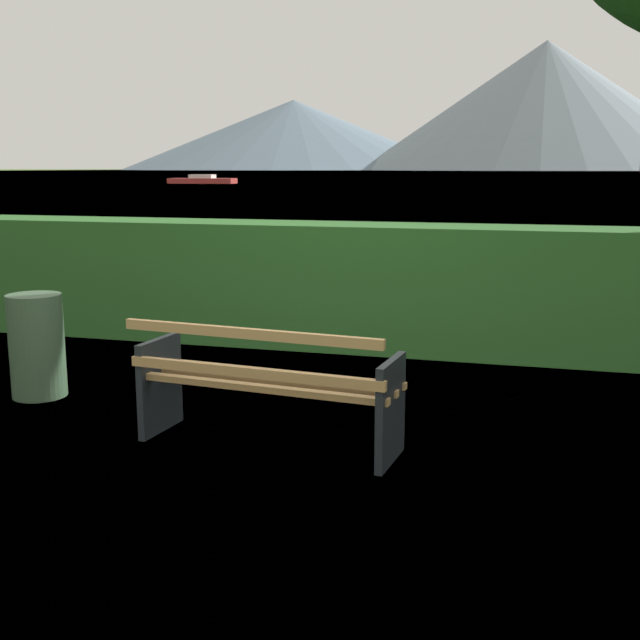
{
  "coord_description": "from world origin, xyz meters",
  "views": [
    {
      "loc": [
        1.7,
        -4.85,
        1.86
      ],
      "look_at": [
        0.0,
        1.26,
        0.63
      ],
      "focal_mm": 44.27,
      "sensor_mm": 36.0,
      "label": 1
    }
  ],
  "objects": [
    {
      "name": "trash_bin",
      "position": [
        -2.22,
        0.59,
        0.42
      ],
      "size": [
        0.44,
        0.44,
        0.85
      ],
      "primitive_type": "cylinder",
      "color": "#385138",
      "rests_on": "ground_plane"
    },
    {
      "name": "water_surface",
      "position": [
        0.0,
        307.41,
        0.0
      ],
      "size": [
        620.0,
        620.0,
        0.0
      ],
      "primitive_type": "plane",
      "color": "#7A99A8",
      "rests_on": "ground_plane"
    },
    {
      "name": "fishing_boat_near",
      "position": [
        -36.49,
        81.09,
        0.38
      ],
      "size": [
        7.87,
        3.39,
        1.04
      ],
      "color": "#B2332D",
      "rests_on": "water_surface"
    },
    {
      "name": "park_bench",
      "position": [
        -0.01,
        -0.06,
        0.43
      ],
      "size": [
        1.83,
        0.74,
        0.87
      ],
      "color": "tan",
      "rests_on": "ground_plane"
    },
    {
      "name": "ground_plane",
      "position": [
        0.0,
        0.0,
        0.0
      ],
      "size": [
        1400.0,
        1400.0,
        0.0
      ],
      "primitive_type": "plane",
      "color": "#4C6B33"
    },
    {
      "name": "hedge_row",
      "position": [
        0.0,
        3.11,
        0.64
      ],
      "size": [
        11.69,
        0.86,
        1.28
      ],
      "primitive_type": "cube",
      "color": "#285B23",
      "rests_on": "ground_plane"
    },
    {
      "name": "distant_hills",
      "position": [
        9.33,
        554.1,
        32.39
      ],
      "size": [
        669.41,
        294.12,
        82.47
      ],
      "color": "slate",
      "rests_on": "ground_plane"
    }
  ]
}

